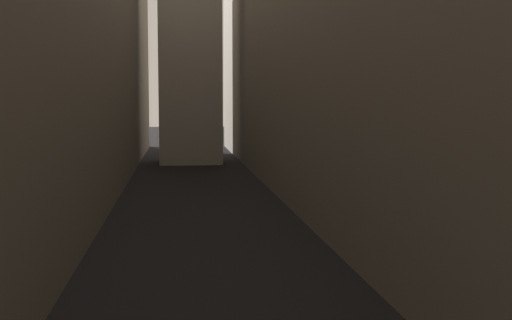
{
  "coord_description": "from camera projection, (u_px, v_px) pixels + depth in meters",
  "views": [
    {
      "loc": [
        -1.42,
        3.99,
        6.7
      ],
      "look_at": [
        0.0,
        16.11,
        5.63
      ],
      "focal_mm": 47.33,
      "sensor_mm": 36.0,
      "label": 1
    }
  ],
  "objects": [
    {
      "name": "building_block_right",
      "position": [
        366.0,
        24.0,
        46.56
      ],
      "size": [
        12.24,
        108.0,
        24.0
      ],
      "primitive_type": "cube",
      "color": "gray",
      "rests_on": "ground"
    },
    {
      "name": "building_block_left",
      "position": [
        3.0,
        26.0,
        43.8
      ],
      "size": [
        14.21,
        108.0,
        23.1
      ],
      "primitive_type": "cube",
      "color": "#756B5B",
      "rests_on": "ground"
    },
    {
      "name": "ground_plane",
      "position": [
        200.0,
        203.0,
        44.29
      ],
      "size": [
        264.0,
        264.0,
        0.0
      ],
      "primitive_type": "plane",
      "color": "black"
    }
  ]
}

